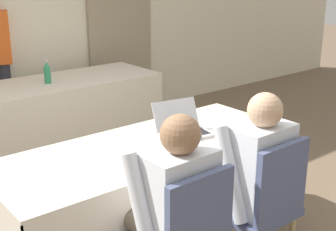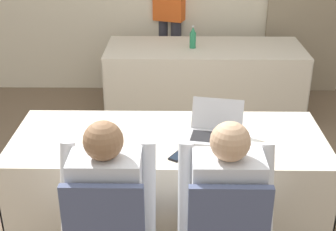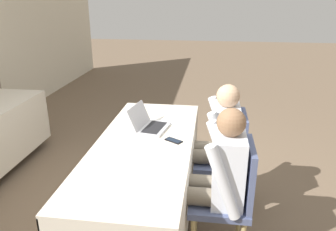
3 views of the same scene
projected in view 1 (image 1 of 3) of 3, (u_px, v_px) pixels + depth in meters
curtain_panel at (120, 9)px, 5.69m from camera, size 0.90×0.04×2.65m
conference_table_near at (148, 170)px, 3.06m from camera, size 2.03×0.80×0.74m
conference_table_far at (60, 97)px, 4.72m from camera, size 2.03×0.80×0.74m
laptop at (183, 129)px, 3.18m from camera, size 0.38×0.36×0.21m
cell_phone at (180, 153)px, 2.86m from camera, size 0.13×0.16×0.01m
paper_beside_laptop at (214, 132)px, 3.23m from camera, size 0.31×0.36×0.00m
water_bottle at (47, 73)px, 4.54m from camera, size 0.06×0.06×0.23m
chair_near_right at (262, 203)px, 2.74m from camera, size 0.44×0.44×0.92m
person_checkered_shirt at (170, 205)px, 2.40m from camera, size 0.50×0.52×1.18m
person_white_shirt at (250, 173)px, 2.77m from camera, size 0.50×0.52×1.18m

